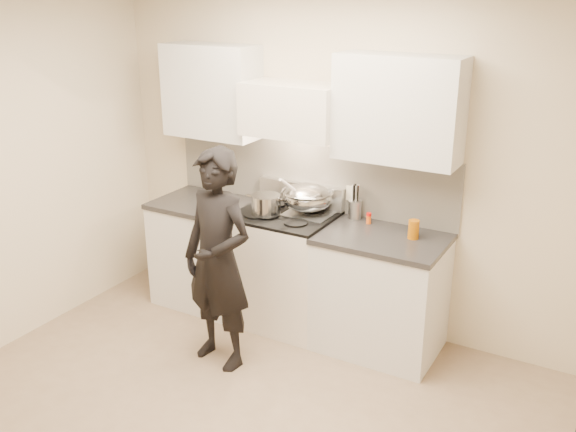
{
  "coord_description": "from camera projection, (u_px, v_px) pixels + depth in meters",
  "views": [
    {
      "loc": [
        2.07,
        -2.7,
        2.66
      ],
      "look_at": [
        -0.06,
        1.05,
        1.09
      ],
      "focal_mm": 40.0,
      "sensor_mm": 36.0,
      "label": 1
    }
  ],
  "objects": [
    {
      "name": "ground_plane",
      "position": [
        215.0,
        428.0,
        4.07
      ],
      "size": [
        4.0,
        4.0,
        0.0
      ],
      "primitive_type": "plane",
      "color": "#887259"
    },
    {
      "name": "room_shell",
      "position": [
        233.0,
        170.0,
        3.85
      ],
      "size": [
        4.04,
        3.54,
        2.7
      ],
      "color": "#C7B796",
      "rests_on": "ground"
    },
    {
      "name": "stove",
      "position": [
        285.0,
        268.0,
        5.21
      ],
      "size": [
        0.76,
        0.65,
        0.96
      ],
      "color": "beige",
      "rests_on": "ground"
    },
    {
      "name": "counter_right",
      "position": [
        380.0,
        293.0,
        4.83
      ],
      "size": [
        0.92,
        0.67,
        0.92
      ],
      "color": "silver",
      "rests_on": "ground"
    },
    {
      "name": "counter_left",
      "position": [
        207.0,
        251.0,
        5.58
      ],
      "size": [
        0.82,
        0.67,
        0.92
      ],
      "color": "silver",
      "rests_on": "ground"
    },
    {
      "name": "wok",
      "position": [
        307.0,
        197.0,
        5.04
      ],
      "size": [
        0.42,
        0.51,
        0.33
      ],
      "color": "#AEAEAE",
      "rests_on": "stove"
    },
    {
      "name": "stock_pot",
      "position": [
        266.0,
        204.0,
        4.99
      ],
      "size": [
        0.33,
        0.25,
        0.15
      ],
      "color": "#AEAEAE",
      "rests_on": "stove"
    },
    {
      "name": "utensil_crock",
      "position": [
        355.0,
        208.0,
        5.0
      ],
      "size": [
        0.1,
        0.1,
        0.27
      ],
      "color": "silver",
      "rests_on": "counter_right"
    },
    {
      "name": "spice_jar",
      "position": [
        369.0,
        218.0,
        4.9
      ],
      "size": [
        0.04,
        0.04,
        0.09
      ],
      "color": "#D9510F",
      "rests_on": "counter_right"
    },
    {
      "name": "oil_glass",
      "position": [
        414.0,
        229.0,
        4.61
      ],
      "size": [
        0.08,
        0.08,
        0.14
      ],
      "color": "#A25504",
      "rests_on": "counter_right"
    },
    {
      "name": "person",
      "position": [
        218.0,
        260.0,
        4.54
      ],
      "size": [
        0.65,
        0.48,
        1.62
      ],
      "primitive_type": "imported",
      "rotation": [
        0.0,
        0.0,
        -0.16
      ],
      "color": "black",
      "rests_on": "ground"
    }
  ]
}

